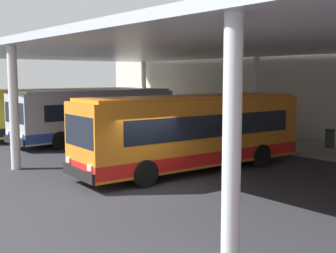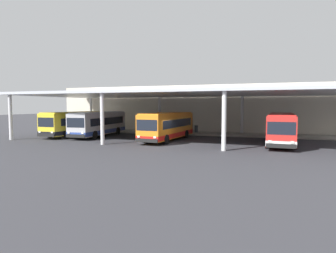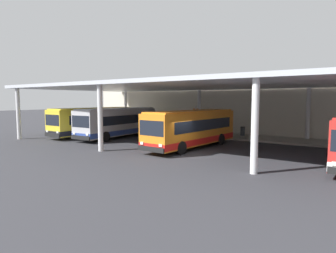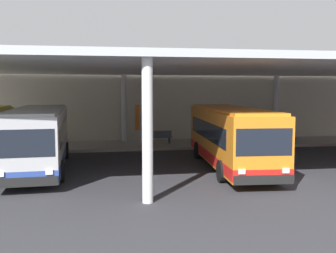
{
  "view_description": "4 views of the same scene",
  "coord_description": "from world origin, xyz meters",
  "px_view_note": "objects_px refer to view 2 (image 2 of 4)",
  "views": [
    {
      "loc": [
        12.21,
        -9.24,
        3.96
      ],
      "look_at": [
        -3.42,
        3.73,
        1.63
      ],
      "focal_mm": 46.62,
      "sensor_mm": 36.0,
      "label": 1
    },
    {
      "loc": [
        10.14,
        -28.11,
        3.98
      ],
      "look_at": [
        -0.93,
        2.75,
        1.62
      ],
      "focal_mm": 31.14,
      "sensor_mm": 36.0,
      "label": 2
    },
    {
      "loc": [
        11.37,
        -18.18,
        4.1
      ],
      "look_at": [
        -3.8,
        3.44,
        1.64
      ],
      "focal_mm": 31.15,
      "sensor_mm": 36.0,
      "label": 3
    },
    {
      "loc": [
        -7.72,
        -16.37,
        4.11
      ],
      "look_at": [
        -4.28,
        4.32,
        2.13
      ],
      "focal_mm": 41.65,
      "sensor_mm": 36.0,
      "label": 4
    }
  ],
  "objects_px": {
    "bus_middle_bay": "(168,126)",
    "banner_sign": "(159,120)",
    "bench_waiting": "(171,128)",
    "trash_bin": "(196,129)",
    "bus_second_bay": "(99,124)",
    "bus_far_bay": "(281,129)",
    "bus_nearest_bay": "(75,123)"
  },
  "relations": [
    {
      "from": "bus_middle_bay",
      "to": "banner_sign",
      "type": "height_order",
      "value": "banner_sign"
    },
    {
      "from": "bus_second_bay",
      "to": "banner_sign",
      "type": "distance_m",
      "value": 8.8
    },
    {
      "from": "bus_middle_bay",
      "to": "banner_sign",
      "type": "relative_size",
      "value": 3.33
    },
    {
      "from": "bus_second_bay",
      "to": "banner_sign",
      "type": "xyz_separation_m",
      "value": [
        5.86,
        6.56,
        0.32
      ]
    },
    {
      "from": "bus_far_bay",
      "to": "trash_bin",
      "type": "xyz_separation_m",
      "value": [
        -11.05,
        8.62,
        -0.98
      ]
    },
    {
      "from": "bus_middle_bay",
      "to": "bus_second_bay",
      "type": "bearing_deg",
      "value": 173.3
    },
    {
      "from": "bus_second_bay",
      "to": "bus_middle_bay",
      "type": "height_order",
      "value": "same"
    },
    {
      "from": "bus_middle_bay",
      "to": "bus_nearest_bay",
      "type": "bearing_deg",
      "value": 176.71
    },
    {
      "from": "bus_nearest_bay",
      "to": "trash_bin",
      "type": "bearing_deg",
      "value": 29.3
    },
    {
      "from": "bus_second_bay",
      "to": "bus_nearest_bay",
      "type": "bearing_deg",
      "value": -173.6
    },
    {
      "from": "bus_far_bay",
      "to": "bench_waiting",
      "type": "height_order",
      "value": "bus_far_bay"
    },
    {
      "from": "trash_bin",
      "to": "bus_second_bay",
      "type": "bearing_deg",
      "value": -144.87
    },
    {
      "from": "bus_far_bay",
      "to": "banner_sign",
      "type": "xyz_separation_m",
      "value": [
        -16.21,
        7.42,
        0.32
      ]
    },
    {
      "from": "bus_middle_bay",
      "to": "bench_waiting",
      "type": "xyz_separation_m",
      "value": [
        -2.52,
        8.59,
        -0.99
      ]
    },
    {
      "from": "bus_second_bay",
      "to": "bench_waiting",
      "type": "height_order",
      "value": "bus_second_bay"
    },
    {
      "from": "bus_nearest_bay",
      "to": "banner_sign",
      "type": "bearing_deg",
      "value": 36.59
    },
    {
      "from": "bus_second_bay",
      "to": "bus_middle_bay",
      "type": "xyz_separation_m",
      "value": [
        9.9,
        -1.16,
        0.0
      ]
    },
    {
      "from": "bus_second_bay",
      "to": "bench_waiting",
      "type": "bearing_deg",
      "value": 45.19
    },
    {
      "from": "bus_middle_bay",
      "to": "bench_waiting",
      "type": "bearing_deg",
      "value": 106.32
    },
    {
      "from": "bus_nearest_bay",
      "to": "bus_second_bay",
      "type": "height_order",
      "value": "same"
    },
    {
      "from": "bus_second_bay",
      "to": "banner_sign",
      "type": "bearing_deg",
      "value": 48.2
    },
    {
      "from": "bus_far_bay",
      "to": "bus_nearest_bay",
      "type": "bearing_deg",
      "value": 178.94
    },
    {
      "from": "bench_waiting",
      "to": "bus_nearest_bay",
      "type": "bearing_deg",
      "value": -144.28
    },
    {
      "from": "bus_second_bay",
      "to": "bus_far_bay",
      "type": "distance_m",
      "value": 22.09
    },
    {
      "from": "bus_second_bay",
      "to": "banner_sign",
      "type": "height_order",
      "value": "banner_sign"
    },
    {
      "from": "bench_waiting",
      "to": "trash_bin",
      "type": "xyz_separation_m",
      "value": [
        3.64,
        0.32,
        0.01
      ]
    },
    {
      "from": "trash_bin",
      "to": "banner_sign",
      "type": "height_order",
      "value": "banner_sign"
    },
    {
      "from": "bus_middle_bay",
      "to": "trash_bin",
      "type": "bearing_deg",
      "value": 82.82
    },
    {
      "from": "bus_middle_bay",
      "to": "bus_far_bay",
      "type": "height_order",
      "value": "same"
    },
    {
      "from": "bus_second_bay",
      "to": "bus_middle_bay",
      "type": "distance_m",
      "value": 9.97
    },
    {
      "from": "bus_middle_bay",
      "to": "trash_bin",
      "type": "xyz_separation_m",
      "value": [
        1.12,
        8.92,
        -0.98
      ]
    },
    {
      "from": "trash_bin",
      "to": "banner_sign",
      "type": "relative_size",
      "value": 0.31
    }
  ]
}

